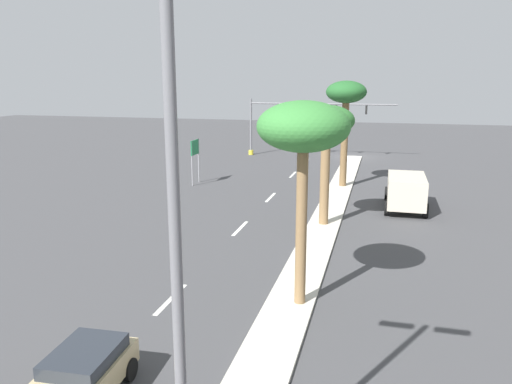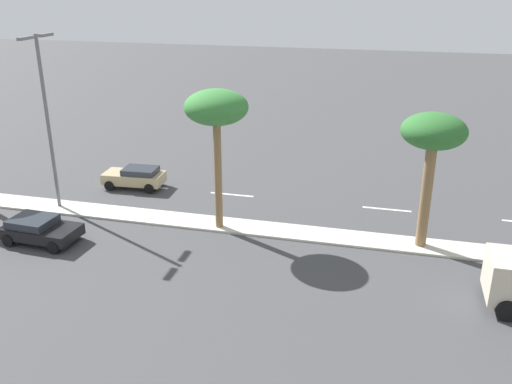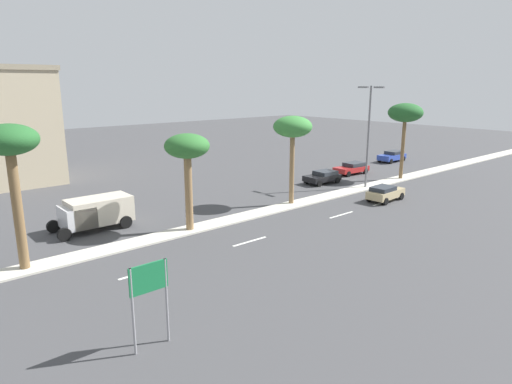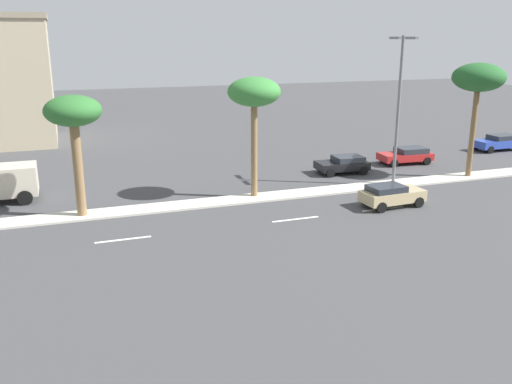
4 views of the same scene
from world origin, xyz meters
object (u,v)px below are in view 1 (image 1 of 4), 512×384
palm_tree_outboard (326,125)px  box_truck (406,190)px  sedan_tan_right (78,379)px  traffic_signal_gantry (290,119)px  palm_tree_inboard (346,98)px  street_lamp_right (175,234)px  palm_tree_trailing (303,132)px  directional_road_sign (195,152)px

palm_tree_outboard → box_truck: size_ratio=1.23×
sedan_tan_right → palm_tree_outboard: bearing=-103.3°
traffic_signal_gantry → palm_tree_inboard: (-6.95, 14.51, 2.80)m
street_lamp_right → palm_tree_inboard: bearing=-90.4°
traffic_signal_gantry → street_lamp_right: bearing=98.4°
street_lamp_right → box_truck: size_ratio=1.78×
palm_tree_inboard → street_lamp_right: bearing=89.6°
palm_tree_inboard → sedan_tan_right: bearing=81.2°
palm_tree_trailing → palm_tree_outboard: bearing=-87.8°
directional_road_sign → box_truck: 16.54m
palm_tree_inboard → sedan_tan_right: size_ratio=2.05×
palm_tree_trailing → sedan_tan_right: size_ratio=1.91×
traffic_signal_gantry → directional_road_sign: size_ratio=4.43×
traffic_signal_gantry → palm_tree_trailing: size_ratio=2.11×
directional_road_sign → palm_tree_outboard: palm_tree_outboard is taller
palm_tree_inboard → box_truck: (-4.48, 5.70, -5.60)m
traffic_signal_gantry → box_truck: bearing=119.5°
palm_tree_outboard → street_lamp_right: bearing=90.0°
traffic_signal_gantry → palm_tree_inboard: size_ratio=1.96×
palm_tree_inboard → palm_tree_trailing: (-0.20, 21.23, -0.39)m
traffic_signal_gantry → box_truck: size_ratio=2.85×
palm_tree_outboard → street_lamp_right: street_lamp_right is taller
street_lamp_right → box_truck: bearing=-100.4°
palm_tree_inboard → palm_tree_outboard: palm_tree_inboard is taller
traffic_signal_gantry → sedan_tan_right: (-2.57, 42.86, -3.34)m
directional_road_sign → box_truck: (-16.01, 3.95, -1.30)m
palm_tree_trailing → street_lamp_right: street_lamp_right is taller
palm_tree_outboard → box_truck: 8.19m
directional_road_sign → street_lamp_right: size_ratio=0.36×
street_lamp_right → palm_tree_trailing: bearing=-92.3°
palm_tree_inboard → traffic_signal_gantry: bearing=-64.4°
street_lamp_right → sedan_tan_right: bearing=-34.8°
directional_road_sign → sedan_tan_right: 27.61m
traffic_signal_gantry → palm_tree_trailing: palm_tree_trailing is taller
palm_tree_outboard → directional_road_sign: bearing=-38.4°
directional_road_sign → palm_tree_outboard: bearing=141.6°
sedan_tan_right → box_truck: bearing=-111.3°
street_lamp_right → sedan_tan_right: size_ratio=2.52×
sedan_tan_right → traffic_signal_gantry: bearing=-86.6°
traffic_signal_gantry → palm_tree_trailing: (-7.15, 35.74, 2.41)m
palm_tree_outboard → street_lamp_right: (0.01, 20.53, 0.12)m
traffic_signal_gantry → box_truck: traffic_signal_gantry is taller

